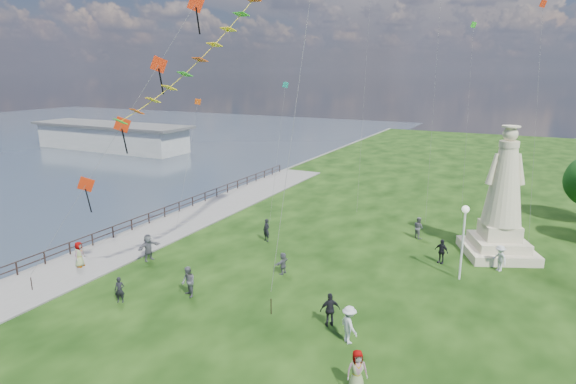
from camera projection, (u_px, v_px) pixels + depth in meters
The scene contains 18 objects.
waterfront at pixel (133, 238), 38.02m from camera, with size 200.00×200.00×1.51m.
pier_pavilion at pixel (111, 136), 82.16m from camera, with size 30.00×8.00×4.40m.
statue at pixel (502, 208), 33.41m from camera, with size 5.95×5.95×9.20m.
lamppost at pixel (464, 227), 29.43m from camera, with size 0.45×0.45×4.81m.
person_0 at pixel (120, 290), 27.09m from camera, with size 0.55×0.36×1.51m, color black.
person_1 at pixel (188, 282), 27.75m from camera, with size 0.88×0.55×1.82m, color #595960.
person_2 at pixel (349, 325), 23.01m from camera, with size 1.23×0.63×1.90m, color silver.
person_3 at pixel (330, 310), 24.55m from camera, with size 1.06×0.54×1.80m, color black.
person_4 at pixel (357, 371), 19.58m from camera, with size 0.87×0.54×1.79m, color #595960.
person_5 at pixel (148, 247), 33.08m from camera, with size 1.75×0.76×1.89m, color #595960.
person_6 at pixel (266, 230), 36.84m from camera, with size 0.65×0.42×1.77m, color black.
person_7 at pixel (418, 228), 37.51m from camera, with size 0.83×0.51×1.71m, color #595960.
person_8 at pixel (500, 258), 31.36m from camera, with size 1.13×0.58×1.75m, color silver.
person_9 at pixel (441, 251), 32.63m from camera, with size 0.99×0.51×1.70m, color black.
person_10 at pixel (79, 256), 31.82m from camera, with size 0.84×0.51×1.72m, color #595960.
person_11 at pixel (283, 263), 30.93m from camera, with size 1.34×0.58×1.44m, color #595960.
red_kite_train at pixel (155, 73), 27.89m from camera, with size 9.42×9.35×20.42m.
small_kites at pixel (387, 49), 40.81m from camera, with size 27.12×19.41×28.22m.
Camera 1 is at (11.90, -17.61, 12.75)m, focal length 30.00 mm.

